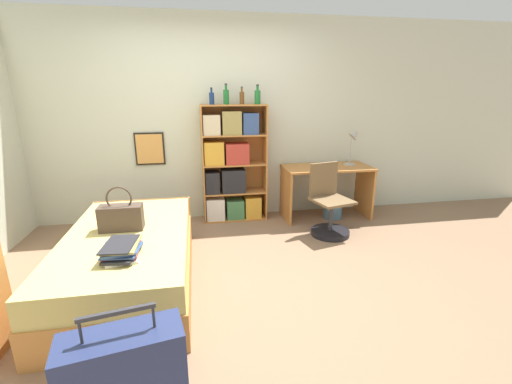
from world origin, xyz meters
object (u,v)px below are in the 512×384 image
waste_bin (333,208)px  bottle_brown (226,96)px  desk (326,182)px  desk_lamp (354,140)px  bed (130,258)px  handbag (121,217)px  book_stack_on_bed (122,250)px  desk_chair (329,212)px  bookcase (231,167)px  bottle_green (212,98)px  bottle_clear (242,98)px  bottle_blue (258,97)px

waste_bin → bottle_brown: bearing=172.4°
desk → desk_lamp: desk_lamp is taller
bed → handbag: handbag is taller
desk → waste_bin: bearing=-33.3°
handbag → waste_bin: bearing=25.8°
book_stack_on_bed → desk: desk is taller
desk_chair → waste_bin: (0.26, 0.51, -0.14)m
desk_lamp → desk_chair: size_ratio=0.58×
book_stack_on_bed → bookcase: (1.01, 1.93, 0.17)m
bed → bottle_green: (0.85, 1.46, 1.35)m
waste_bin → desk_chair: bearing=-117.2°
desk_chair → bed: bearing=-160.8°
book_stack_on_bed → desk: bearing=38.1°
bookcase → desk_lamp: (1.65, -0.09, 0.32)m
handbag → desk_chair: 2.35m
desk → bed: bearing=-150.6°
book_stack_on_bed → desk_lamp: desk_lamp is taller
bottle_green → handbag: bearing=-122.7°
bookcase → handbag: bearing=-128.5°
book_stack_on_bed → bookcase: size_ratio=0.26×
bottle_clear → desk: bottle_clear is taller
book_stack_on_bed → desk: 2.91m
bed → bottle_blue: size_ratio=8.09×
bed → handbag: size_ratio=4.88×
desk → desk_chair: 0.63m
desk_chair → waste_bin: 0.59m
bed → desk: (2.34, 1.32, 0.25)m
bottle_brown → desk: bottle_brown is taller
book_stack_on_bed → desk_chair: size_ratio=0.46×
handbag → bookcase: bookcase is taller
bottle_clear → desk_lamp: bearing=-3.7°
book_stack_on_bed → desk_chair: 2.47m
desk → desk_lamp: bearing=6.9°
bookcase → waste_bin: (1.37, -0.20, -0.59)m
bottle_blue → bottle_brown: bearing=176.6°
book_stack_on_bed → desk_lamp: bearing=34.7°
bottle_blue → bottle_green: bearing=176.8°
book_stack_on_bed → desk_lamp: size_ratio=0.79×
handbag → bottle_green: bottle_green is taller
desk_lamp → waste_bin: size_ratio=1.87×
desk_lamp → book_stack_on_bed: bearing=-145.3°
bottle_blue → desk: bottle_blue is taller
desk → bottle_brown: bearing=174.3°
desk → desk_lamp: size_ratio=2.34×
desk_lamp → bottle_blue: bearing=177.2°
bottle_blue → bookcase: bearing=175.2°
bottle_green → bottle_clear: bottle_clear is taller
bottle_blue → desk_lamp: (1.30, -0.06, -0.56)m
bed → waste_bin: size_ratio=7.23×
bed → waste_bin: bearing=27.5°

